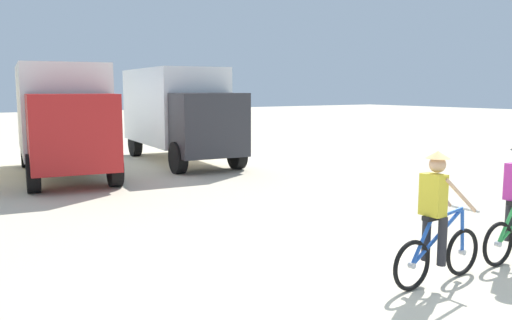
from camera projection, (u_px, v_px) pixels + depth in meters
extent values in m
plane|color=beige|center=(396.00, 274.00, 7.59)|extent=(120.00, 120.00, 0.00)
cube|color=white|center=(61.00, 109.00, 16.70)|extent=(3.12, 5.49, 2.70)
cube|color=#B21E1E|center=(74.00, 133.00, 13.71)|extent=(2.39, 1.80, 2.00)
cube|color=black|center=(77.00, 121.00, 13.04)|extent=(2.01, 0.37, 0.80)
cylinder|color=black|center=(115.00, 168.00, 14.36)|extent=(0.46, 1.04, 1.00)
cylinder|color=black|center=(33.00, 173.00, 13.50)|extent=(0.46, 1.04, 1.00)
cylinder|color=black|center=(89.00, 149.00, 18.84)|extent=(0.46, 1.04, 1.00)
cylinder|color=black|center=(26.00, 152.00, 17.98)|extent=(0.46, 1.04, 1.00)
cube|color=white|center=(173.00, 106.00, 19.73)|extent=(2.88, 5.40, 2.70)
cube|color=#2D2D33|center=(209.00, 125.00, 16.82)|extent=(2.33, 1.70, 2.00)
cube|color=black|center=(218.00, 115.00, 16.16)|extent=(2.02, 0.27, 0.80)
cylinder|color=black|center=(237.00, 154.00, 17.51)|extent=(0.41, 1.03, 1.00)
cylinder|color=black|center=(178.00, 158.00, 16.56)|extent=(0.41, 1.03, 1.00)
cylinder|color=black|center=(184.00, 141.00, 21.88)|extent=(0.41, 1.03, 1.00)
cylinder|color=black|center=(135.00, 143.00, 20.93)|extent=(0.41, 1.03, 1.00)
torus|color=black|center=(462.00, 252.00, 7.52)|extent=(0.68, 0.06, 0.68)
cylinder|color=silver|center=(462.00, 252.00, 7.52)|extent=(0.08, 0.08, 0.08)
torus|color=black|center=(412.00, 265.00, 6.95)|extent=(0.68, 0.06, 0.68)
cylinder|color=silver|center=(412.00, 265.00, 6.95)|extent=(0.08, 0.08, 0.08)
cylinder|color=blue|center=(438.00, 236.00, 7.18)|extent=(1.03, 0.05, 0.68)
cylinder|color=blue|center=(447.00, 214.00, 7.23)|extent=(0.66, 0.05, 0.13)
cylinder|color=blue|center=(422.00, 243.00, 7.00)|extent=(0.39, 0.05, 0.59)
cylinder|color=blue|center=(462.00, 230.00, 7.46)|extent=(0.10, 0.05, 0.64)
cylinder|color=silver|center=(462.00, 208.00, 7.40)|extent=(0.04, 0.52, 0.04)
cube|color=black|center=(431.00, 218.00, 7.06)|extent=(0.24, 0.12, 0.06)
cube|color=gold|center=(433.00, 195.00, 7.03)|extent=(0.20, 0.32, 0.56)
sphere|color=tan|center=(438.00, 164.00, 7.01)|extent=(0.22, 0.22, 0.22)
cone|color=tan|center=(438.00, 155.00, 6.99)|extent=(0.32, 0.32, 0.10)
cylinder|color=#26262B|center=(426.00, 237.00, 7.25)|extent=(0.12, 0.12, 0.66)
cylinder|color=#26262B|center=(442.00, 241.00, 7.03)|extent=(0.12, 0.12, 0.66)
cylinder|color=tan|center=(438.00, 191.00, 7.36)|extent=(0.63, 0.09, 0.53)
cylinder|color=tan|center=(461.00, 195.00, 7.06)|extent=(0.63, 0.09, 0.53)
torus|color=black|center=(498.00, 244.00, 7.90)|extent=(0.68, 0.09, 0.68)
cylinder|color=silver|center=(498.00, 244.00, 7.90)|extent=(0.08, 0.08, 0.08)
cylinder|color=green|center=(506.00, 224.00, 7.95)|extent=(0.39, 0.07, 0.59)
cylinder|color=#26262B|center=(509.00, 220.00, 8.19)|extent=(0.12, 0.12, 0.66)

